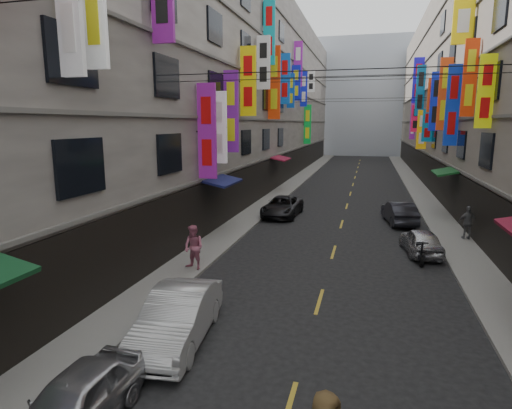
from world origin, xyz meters
The scene contains 16 objects.
sidewalk_left centered at (-6.00, 42.00, 0.06)m, with size 2.00×90.00×0.12m, color slate.
sidewalk_right centered at (6.00, 42.00, 0.06)m, with size 2.00×90.00×0.12m, color slate.
building_row_left centered at (-11.99, 42.00, 9.49)m, with size 10.14×90.00×19.00m.
haze_block centered at (0.00, 92.00, 11.00)m, with size 18.00×8.00×22.00m, color #AFB7C3.
shop_signage centered at (-0.20, 35.46, 9.17)m, with size 14.00×55.00×12.18m.
street_awnings centered at (-1.26, 26.00, 3.00)m, with size 13.99×35.20×0.41m.
overhead_cables centered at (0.00, 30.00, 8.80)m, with size 14.00×38.04×1.24m.
lane_markings centered at (0.00, 39.00, 0.00)m, with size 0.12×80.20×0.01m.
scooter_far_right centered at (3.79, 23.44, 0.44)m, with size 0.50×1.80×1.14m.
car_left_near centered at (-4.00, 10.38, 0.61)m, with size 1.45×3.60×1.23m, color #B2B2B7.
car_left_mid centered at (-3.56, 14.20, 0.74)m, with size 1.57×4.49×1.48m, color silver.
car_left_far centered at (-4.00, 31.39, 0.65)m, with size 2.15×4.66×1.30m, color black.
car_right_mid centered at (4.00, 24.76, 0.62)m, with size 1.46×3.64×1.24m, color #B3B3B8.
car_right_far centered at (3.40, 31.09, 0.69)m, with size 1.45×4.17×1.37m, color #26272E.
pedestrian_lfar centered at (-5.40, 19.73, 1.05)m, with size 0.90×0.62×1.86m, color #C16682.
pedestrian_rfar centered at (6.60, 27.78, 0.99)m, with size 1.02×0.58×1.75m, color #5B5B5D.
Camera 1 is at (1.43, 3.93, 6.08)m, focal length 30.00 mm.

